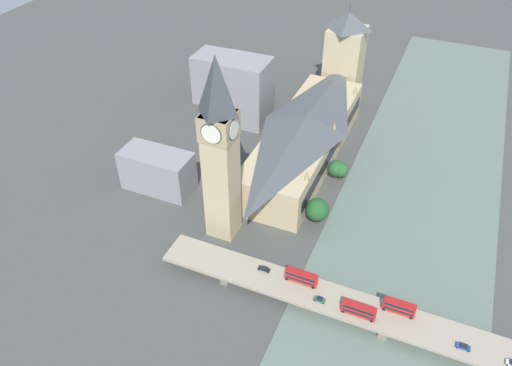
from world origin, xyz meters
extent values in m
plane|color=#424442|center=(0.00, 0.00, 0.00)|extent=(600.00, 600.00, 0.00)
cube|color=slate|center=(-38.82, 0.00, 0.15)|extent=(65.63, 360.00, 0.30)
cube|color=tan|center=(17.38, -8.00, 9.17)|extent=(28.75, 101.41, 18.34)
cube|color=black|center=(2.85, -8.00, 10.09)|extent=(0.40, 93.30, 5.50)
pyramid|color=#474C51|center=(17.38, -8.00, 20.90)|extent=(28.18, 99.38, 5.13)
cone|color=#9E8966|center=(4.00, -46.53, 20.84)|extent=(2.20, 2.20, 5.00)
cone|color=#9E8966|center=(4.00, -8.00, 20.84)|extent=(2.20, 2.20, 5.00)
cone|color=#9E8966|center=(4.00, 30.53, 20.84)|extent=(2.20, 2.20, 5.00)
cube|color=tan|center=(30.68, 52.10, 27.19)|extent=(10.79, 10.79, 54.38)
cube|color=tan|center=(30.68, 52.10, 49.53)|extent=(11.43, 11.43, 9.71)
cylinder|color=black|center=(25.11, 52.10, 49.53)|extent=(0.50, 7.87, 7.87)
cylinder|color=silver|center=(25.00, 52.10, 49.53)|extent=(0.62, 7.29, 7.29)
cylinder|color=black|center=(36.24, 52.10, 49.53)|extent=(0.50, 7.87, 7.87)
cylinder|color=silver|center=(36.36, 52.10, 49.53)|extent=(0.62, 7.29, 7.29)
cylinder|color=black|center=(30.68, 46.53, 49.53)|extent=(7.87, 0.50, 7.87)
cylinder|color=silver|center=(30.68, 46.42, 49.53)|extent=(7.29, 0.62, 7.29)
cylinder|color=black|center=(30.68, 57.66, 49.53)|extent=(7.87, 0.50, 7.87)
cylinder|color=silver|center=(30.68, 57.78, 49.53)|extent=(7.29, 0.62, 7.29)
pyramid|color=#383D42|center=(30.68, 52.10, 65.00)|extent=(11.00, 11.00, 21.23)
cube|color=tan|center=(17.38, -72.28, 20.65)|extent=(19.15, 19.15, 41.30)
pyramid|color=#474C51|center=(17.38, -72.28, 45.61)|extent=(19.15, 19.15, 8.62)
cylinder|color=#333338|center=(17.38, -72.28, 51.92)|extent=(0.30, 0.30, 4.00)
cube|color=gray|center=(-38.82, 72.26, 1.82)|extent=(3.00, 11.51, 3.64)
cube|color=gray|center=(18.33, 72.26, 1.82)|extent=(3.00, 11.51, 3.64)
cube|color=gray|center=(-38.82, 72.26, 4.24)|extent=(163.27, 13.54, 1.20)
cube|color=red|center=(-41.60, 69.10, 6.28)|extent=(10.72, 2.51, 2.00)
cube|color=black|center=(-41.60, 69.10, 6.68)|extent=(9.65, 2.57, 0.88)
cube|color=red|center=(-41.60, 69.10, 8.45)|extent=(10.51, 2.51, 2.35)
cube|color=black|center=(-41.60, 69.10, 8.57)|extent=(9.65, 2.57, 1.13)
cube|color=maroon|center=(-41.60, 69.10, 9.71)|extent=(10.40, 2.39, 0.16)
cylinder|color=black|center=(-37.12, 67.95, 5.39)|extent=(1.10, 0.28, 1.10)
cylinder|color=black|center=(-37.12, 70.24, 5.39)|extent=(1.10, 0.28, 1.10)
cylinder|color=black|center=(-45.98, 67.95, 5.39)|extent=(1.10, 0.28, 1.10)
cylinder|color=black|center=(-45.98, 70.24, 5.39)|extent=(1.10, 0.28, 1.10)
cube|color=red|center=(-7.92, 69.63, 6.29)|extent=(11.62, 2.58, 1.99)
cube|color=black|center=(-7.92, 69.63, 6.69)|extent=(10.46, 2.64, 0.88)
cube|color=red|center=(-7.92, 69.63, 8.45)|extent=(11.39, 2.58, 2.34)
cube|color=black|center=(-7.92, 69.63, 8.57)|extent=(10.46, 2.64, 1.12)
cube|color=maroon|center=(-7.92, 69.63, 9.70)|extent=(11.27, 2.45, 0.16)
cylinder|color=black|center=(-3.02, 68.45, 5.41)|extent=(1.14, 0.28, 1.14)
cylinder|color=black|center=(-3.02, 70.81, 5.41)|extent=(1.14, 0.28, 1.14)
cylinder|color=black|center=(-12.70, 68.45, 5.41)|extent=(1.14, 0.28, 1.14)
cylinder|color=black|center=(-12.70, 70.81, 5.41)|extent=(1.14, 0.28, 1.14)
cube|color=red|center=(-29.73, 75.33, 6.24)|extent=(11.40, 2.51, 1.94)
cube|color=black|center=(-29.73, 75.33, 6.63)|extent=(10.26, 2.57, 0.85)
cube|color=red|center=(-29.73, 75.33, 8.35)|extent=(11.17, 2.51, 2.28)
cube|color=black|center=(-29.73, 75.33, 8.47)|extent=(10.26, 2.57, 1.09)
cube|color=maroon|center=(-29.73, 75.33, 9.57)|extent=(11.06, 2.39, 0.16)
cylinder|color=black|center=(-24.90, 74.19, 5.38)|extent=(1.08, 0.28, 1.08)
cylinder|color=black|center=(-24.90, 76.48, 5.38)|extent=(1.08, 0.28, 1.08)
cylinder|color=black|center=(-34.46, 74.19, 5.38)|extent=(1.08, 0.28, 1.08)
cylinder|color=black|center=(-34.46, 76.48, 5.38)|extent=(1.08, 0.28, 1.08)
cube|color=black|center=(6.06, 69.64, 5.37)|extent=(4.46, 1.71, 0.56)
cube|color=black|center=(5.92, 69.64, 5.92)|extent=(2.32, 1.54, 0.55)
cylinder|color=black|center=(7.81, 68.88, 5.18)|extent=(0.68, 0.22, 0.68)
cylinder|color=black|center=(7.81, 70.41, 5.18)|extent=(0.68, 0.22, 0.68)
cylinder|color=black|center=(4.30, 68.88, 5.18)|extent=(0.68, 0.22, 0.68)
cylinder|color=black|center=(4.30, 70.41, 5.18)|extent=(0.68, 0.22, 0.68)
cylinder|color=black|center=(-75.38, 74.09, 5.18)|extent=(0.68, 0.22, 0.68)
cylinder|color=black|center=(-75.38, 75.80, 5.18)|extent=(0.68, 0.22, 0.68)
cube|color=#2D5638|center=(-16.34, 74.89, 5.39)|extent=(3.87, 1.81, 0.67)
cube|color=black|center=(-16.46, 74.89, 5.96)|extent=(2.01, 1.63, 0.47)
cylinder|color=black|center=(-14.83, 74.07, 5.14)|extent=(0.61, 0.22, 0.61)
cylinder|color=black|center=(-14.83, 75.71, 5.14)|extent=(0.61, 0.22, 0.61)
cylinder|color=black|center=(-17.85, 74.07, 5.14)|extent=(0.61, 0.22, 0.61)
cylinder|color=black|center=(-17.85, 75.71, 5.14)|extent=(0.61, 0.22, 0.61)
cube|color=navy|center=(-62.64, 74.72, 5.35)|extent=(4.25, 1.86, 0.56)
cube|color=black|center=(-62.77, 74.72, 5.87)|extent=(2.21, 1.67, 0.48)
cylinder|color=black|center=(-60.97, 73.88, 5.16)|extent=(0.65, 0.22, 0.65)
cylinder|color=black|center=(-60.97, 75.56, 5.16)|extent=(0.65, 0.22, 0.65)
cylinder|color=black|center=(-64.31, 73.88, 5.16)|extent=(0.65, 0.22, 0.65)
cylinder|color=black|center=(-64.31, 75.56, 5.16)|extent=(0.65, 0.22, 0.65)
cube|color=gray|center=(81.58, -43.07, 13.78)|extent=(21.61, 19.37, 27.55)
cube|color=gray|center=(57.42, -29.27, 17.09)|extent=(24.13, 20.43, 34.19)
cube|color=gray|center=(69.30, 38.69, 9.14)|extent=(31.07, 15.04, 18.29)
cylinder|color=brown|center=(-2.22, 33.35, 1.46)|extent=(0.70, 0.70, 2.92)
sphere|color=#1E4C23|center=(-2.22, 33.35, 7.00)|extent=(9.59, 9.59, 9.59)
cylinder|color=brown|center=(-1.23, 2.17, 1.50)|extent=(0.70, 0.70, 3.00)
sphere|color=#235628|center=(-1.23, 2.17, 6.19)|extent=(7.49, 7.49, 7.49)
cylinder|color=brown|center=(-3.45, 2.26, 1.63)|extent=(0.70, 0.70, 3.27)
sphere|color=#235628|center=(-3.45, 2.26, 6.10)|extent=(6.67, 6.67, 6.67)
camera|label=1|loc=(-38.65, 181.54, 140.96)|focal=35.00mm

